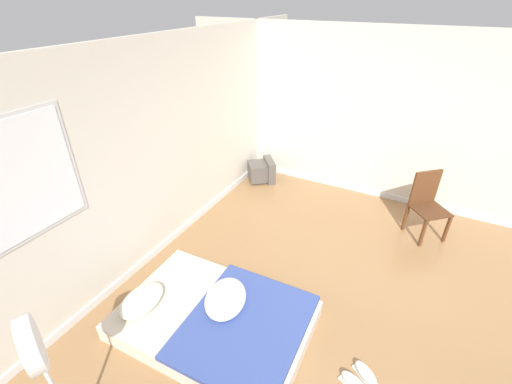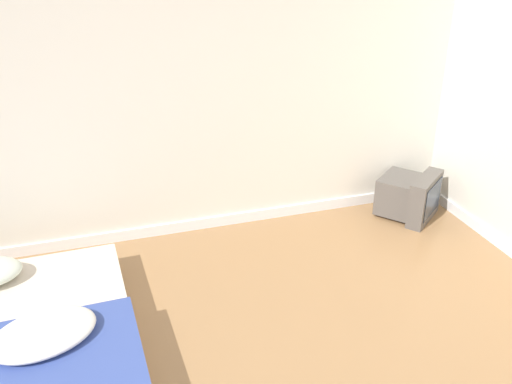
# 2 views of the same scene
# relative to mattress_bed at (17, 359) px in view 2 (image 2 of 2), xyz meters

# --- Properties ---
(wall_back) EXTENTS (8.05, 0.08, 2.60)m
(wall_back) POSITION_rel_mattress_bed_xyz_m (0.61, 1.36, 1.17)
(wall_back) COLOR silver
(wall_back) RESTS_ON ground_plane
(mattress_bed) EXTENTS (1.33, 1.90, 0.33)m
(mattress_bed) POSITION_rel_mattress_bed_xyz_m (0.00, 0.00, 0.00)
(mattress_bed) COLOR beige
(mattress_bed) RESTS_ON ground_plane
(crt_tv) EXTENTS (0.60, 0.60, 0.39)m
(crt_tv) POSITION_rel_mattress_bed_xyz_m (3.05, 1.02, 0.06)
(crt_tv) COLOR #56514C
(crt_tv) RESTS_ON ground_plane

